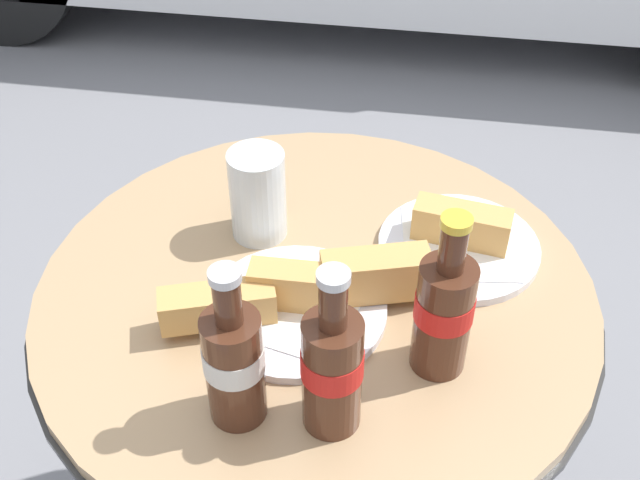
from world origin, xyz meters
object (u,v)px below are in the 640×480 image
Objects in this scene: cola_bottle_right at (234,361)px; lunch_plate_near at (302,297)px; cola_bottle_center at (444,311)px; bistro_table at (316,380)px; cola_bottle_left at (332,367)px; lunch_plate_far at (460,240)px; drinking_glass at (258,198)px.

lunch_plate_near is at bearing 75.27° from cola_bottle_right.
cola_bottle_center is 0.19m from lunch_plate_near.
cola_bottle_left reaches higher than bistro_table.
cola_bottle_right is at bearing -153.52° from cola_bottle_center.
cola_bottle_left reaches higher than lunch_plate_near.
cola_bottle_left is at bearing -112.95° from lunch_plate_far.
lunch_plate_near is (0.04, 0.16, -0.06)m from cola_bottle_right.
cola_bottle_left reaches higher than cola_bottle_right.
cola_bottle_center reaches higher than bistro_table.
cola_bottle_center is (0.16, -0.10, 0.27)m from bistro_table.
cola_bottle_right reaches higher than lunch_plate_far.
lunch_plate_near reaches higher than lunch_plate_far.
cola_bottle_right is 0.97× the size of cola_bottle_center.
cola_bottle_right is 0.17m from lunch_plate_near.
cola_bottle_center is 1.67× the size of drinking_glass.
cola_bottle_center is at bearing -95.31° from lunch_plate_far.
cola_bottle_right is 0.31m from drinking_glass.
bistro_table is 3.44× the size of cola_bottle_left.
bistro_table is 2.31× the size of lunch_plate_near.
cola_bottle_right is 1.62× the size of drinking_glass.
lunch_plate_near is (-0.06, 0.15, -0.06)m from cola_bottle_left.
cola_bottle_center reaches higher than drinking_glass.
cola_bottle_right reaches higher than bistro_table.
cola_bottle_right is at bearing -176.61° from cola_bottle_left.
bistro_table is 3.45× the size of lunch_plate_far.
lunch_plate_far is at bearing 67.05° from cola_bottle_left.
drinking_glass is at bearing -178.44° from lunch_plate_far.
cola_bottle_left reaches higher than lunch_plate_far.
cola_bottle_center reaches higher than cola_bottle_right.
cola_bottle_left is 0.18m from lunch_plate_near.
bistro_table is 0.33m from cola_bottle_center.
lunch_plate_near is at bearing 111.47° from cola_bottle_left.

